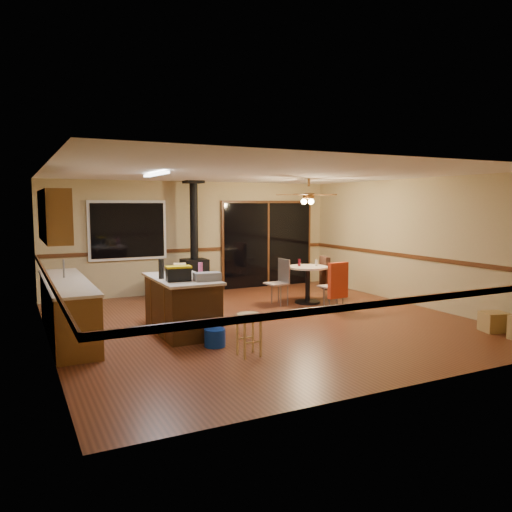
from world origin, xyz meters
TOP-DOWN VIEW (x-y plane):
  - floor at (0.00, 0.00)m, footprint 7.00×7.00m
  - ceiling at (0.00, 0.00)m, footprint 7.00×7.00m
  - wall_back at (0.00, 3.50)m, footprint 7.00×0.00m
  - wall_front at (0.00, -3.50)m, footprint 7.00×0.00m
  - wall_left at (-3.50, 0.00)m, footprint 0.00×7.00m
  - wall_right at (3.50, 0.00)m, footprint 0.00×7.00m
  - chair_rail at (0.00, 0.00)m, footprint 7.00×7.00m
  - window at (-1.60, 3.45)m, footprint 1.72×0.10m
  - sliding_door at (1.90, 3.45)m, footprint 2.52×0.10m
  - lower_cabinets at (-3.20, 0.50)m, footprint 0.60×3.00m
  - countertop at (-3.20, 0.50)m, footprint 0.64×3.04m
  - upper_cabinets at (-3.33, 0.70)m, footprint 0.35×2.00m
  - kitchen_island at (-1.50, 0.00)m, footprint 0.88×1.68m
  - wood_stove at (-0.20, 3.05)m, footprint 0.55×0.50m
  - ceiling_fan at (1.62, 1.12)m, footprint 0.24×0.24m
  - fluorescent_strip at (-1.80, 0.30)m, footprint 0.10×1.20m
  - toolbox_grey at (-1.25, -0.50)m, footprint 0.43×0.26m
  - toolbox_black at (-1.66, -0.35)m, footprint 0.39×0.23m
  - toolbox_yellow_lid at (-1.66, -0.35)m, footprint 0.40×0.24m
  - box_on_island at (-1.43, 0.30)m, footprint 0.28×0.33m
  - bottle_dark at (-1.82, 0.02)m, footprint 0.12×0.12m
  - bottle_pink at (-1.18, -0.03)m, footprint 0.08×0.08m
  - bottle_white at (-1.71, 0.36)m, footprint 0.07×0.07m
  - bar_stool at (-1.07, -1.64)m, footprint 0.42×0.42m
  - blue_bucket at (-1.33, -1.01)m, footprint 0.38×0.38m
  - dining_table at (1.62, 1.12)m, footprint 0.85×0.85m
  - glass_red at (1.47, 1.22)m, footprint 0.07×0.07m
  - glass_cream at (1.80, 1.07)m, footprint 0.07×0.07m
  - chair_left at (1.03, 1.23)m, footprint 0.44×0.43m
  - chair_near at (1.74, 0.23)m, footprint 0.46×0.50m
  - chair_right at (2.15, 1.22)m, footprint 0.56×0.53m
  - box_under_window at (-1.02, 3.10)m, footprint 0.57×0.48m
  - box_corner_b at (3.10, -2.25)m, footprint 0.47×0.43m

SIDE VIEW (x-z plane):
  - floor at x=0.00m, z-range 0.00..0.00m
  - blue_bucket at x=-1.33m, z-range 0.00..0.26m
  - box_corner_b at x=3.10m, z-range 0.00..0.32m
  - box_under_window at x=-1.02m, z-range 0.00..0.42m
  - bar_stool at x=-1.07m, z-range 0.00..0.59m
  - lower_cabinets at x=-3.20m, z-range 0.00..0.86m
  - kitchen_island at x=-1.50m, z-range 0.00..0.90m
  - dining_table at x=1.62m, z-range 0.14..0.92m
  - chair_left at x=1.03m, z-range 0.33..0.85m
  - chair_near at x=1.74m, z-range 0.25..0.95m
  - chair_right at x=2.15m, z-range 0.25..0.95m
  - wood_stove at x=-0.20m, z-range -0.53..1.99m
  - glass_cream at x=1.80m, z-range 0.78..0.92m
  - glass_red at x=1.47m, z-range 0.78..0.94m
  - countertop at x=-3.20m, z-range 0.86..0.90m
  - toolbox_grey at x=-1.25m, z-range 0.90..1.03m
  - bottle_white at x=-1.71m, z-range 0.90..1.06m
  - box_on_island at x=-1.43m, z-range 0.90..1.09m
  - chair_rail at x=0.00m, z-range 0.96..1.04m
  - toolbox_black at x=-1.66m, z-range 0.90..1.10m
  - bottle_pink at x=-1.18m, z-range 0.90..1.13m
  - sliding_door at x=1.90m, z-range 0.00..2.10m
  - bottle_dark at x=-1.82m, z-range 0.90..1.21m
  - toolbox_yellow_lid at x=-1.66m, z-range 1.10..1.13m
  - wall_back at x=0.00m, z-range -2.20..4.80m
  - wall_front at x=0.00m, z-range -2.20..4.80m
  - wall_left at x=-3.50m, z-range -2.20..4.80m
  - wall_right at x=3.50m, z-range -2.20..4.80m
  - window at x=-1.60m, z-range 0.84..2.16m
  - upper_cabinets at x=-3.33m, z-range 1.50..2.30m
  - ceiling_fan at x=1.62m, z-range 1.94..2.49m
  - fluorescent_strip at x=-1.80m, z-range 2.54..2.58m
  - ceiling at x=0.00m, z-range 2.60..2.60m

